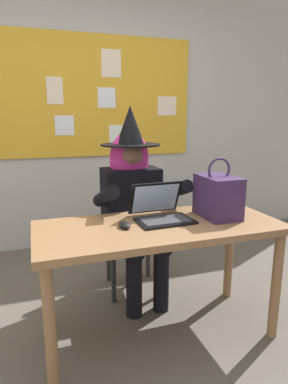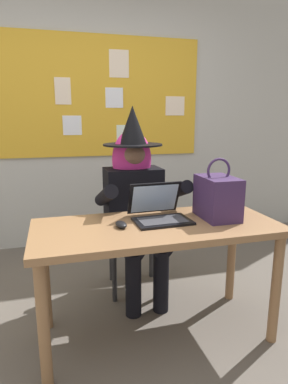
{
  "view_description": "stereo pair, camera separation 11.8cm",
  "coord_description": "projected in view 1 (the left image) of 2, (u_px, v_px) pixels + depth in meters",
  "views": [
    {
      "loc": [
        -0.42,
        -1.58,
        1.34
      ],
      "look_at": [
        0.24,
        0.44,
        0.86
      ],
      "focal_mm": 30.69,
      "sensor_mm": 36.0,
      "label": 1
    },
    {
      "loc": [
        -0.3,
        -1.62,
        1.34
      ],
      "look_at": [
        0.24,
        0.44,
        0.86
      ],
      "focal_mm": 30.69,
      "sensor_mm": 36.0,
      "label": 2
    }
  ],
  "objects": [
    {
      "name": "computer_mouse",
      "position": [
        124.0,
        225.0,
        1.87
      ],
      "size": [
        0.08,
        0.11,
        0.03
      ],
      "primitive_type": "ellipsoid",
      "rotation": [
        0.0,
        0.0,
        0.16
      ],
      "color": "black",
      "rests_on": "desk_main"
    },
    {
      "name": "handbag",
      "position": [
        218.0,
        196.0,
        2.06
      ],
      "size": [
        0.2,
        0.3,
        0.38
      ],
      "rotation": [
        0.0,
        0.0,
        -0.22
      ],
      "color": "#38234C",
      "rests_on": "desk_main"
    },
    {
      "name": "person_costumed",
      "position": [
        133.0,
        194.0,
        2.44
      ],
      "size": [
        0.6,
        0.69,
        1.43
      ],
      "rotation": [
        0.0,
        0.0,
        -1.54
      ],
      "color": "black",
      "rests_on": "ground"
    },
    {
      "name": "ground_plane",
      "position": [
        128.0,
        356.0,
        1.89
      ],
      "size": [
        24.0,
        24.0,
        0.0
      ],
      "primitive_type": "plane",
      "color": "#5B544C"
    },
    {
      "name": "wall_back_bulletin",
      "position": [
        77.0,
        110.0,
        3.35
      ],
      "size": [
        6.61,
        1.94,
        2.81
      ],
      "color": "#B2B2AD",
      "rests_on": "ground"
    },
    {
      "name": "laptop",
      "position": [
        161.0,
        211.0,
        2.02
      ],
      "size": [
        0.35,
        0.33,
        0.22
      ],
      "rotation": [
        0.0,
        0.0,
        0.05
      ],
      "color": "black",
      "rests_on": "desk_main"
    },
    {
      "name": "desk_main",
      "position": [
        160.0,
        240.0,
        1.96
      ],
      "size": [
        1.46,
        0.65,
        0.73
      ],
      "rotation": [
        0.0,
        0.0,
        0.01
      ],
      "color": "#8E6642",
      "rests_on": "ground"
    },
    {
      "name": "chair_at_desk",
      "position": [
        130.0,
        225.0,
        2.61
      ],
      "size": [
        0.46,
        0.46,
        0.9
      ],
      "rotation": [
        0.0,
        0.0,
        -1.67
      ],
      "color": "black",
      "rests_on": "ground"
    }
  ]
}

